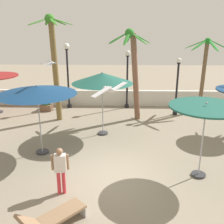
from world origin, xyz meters
name	(u,v)px	position (x,y,z in m)	size (l,w,h in m)	color
ground_plane	(110,174)	(0.00, 0.00, 0.00)	(56.00, 56.00, 0.00)	gray
boundary_wall	(114,98)	(0.00, 8.89, 0.52)	(25.20, 0.30, 1.04)	silver
patio_umbrella_0	(102,78)	(-0.48, 3.82, 2.84)	(2.93, 2.93, 3.15)	#333338
patio_umbrella_3	(206,111)	(3.25, -0.01, 2.48)	(2.49, 2.49, 2.80)	#333338
patio_umbrella_5	(37,90)	(-2.97, 1.66, 2.76)	(3.20, 3.20, 3.00)	#333338
palm_tree_0	(205,65)	(5.52, 7.83, 2.91)	(2.61, 2.74, 4.53)	brown
palm_tree_1	(54,58)	(-3.23, 5.91, 3.56)	(2.57, 2.37, 5.81)	brown
palm_tree_3	(134,64)	(1.11, 6.19, 3.17)	(2.39, 2.41, 5.08)	brown
lamp_post_0	(177,85)	(3.76, 6.99, 1.87)	(0.30, 0.30, 3.44)	black
lamp_post_1	(127,74)	(0.84, 8.36, 2.25)	(0.35, 0.35, 3.74)	black
lamp_post_2	(67,68)	(-2.98, 8.27, 2.64)	(0.39, 0.39, 4.18)	black
lounge_chair_0	(53,217)	(-1.42, -2.82, 0.39)	(1.70, 1.74, 0.84)	#B7B7BC
guest_0	(60,167)	(-1.53, -1.20, 0.97)	(0.56, 0.28, 1.61)	#D8333F
seagull_0	(49,63)	(-2.56, 2.25, 3.76)	(0.40, 1.19, 0.19)	white
seagull_2	(110,89)	(0.08, -1.95, 3.67)	(0.92, 1.19, 0.16)	white
planter	(46,105)	(-4.34, 7.64, 0.38)	(0.70, 0.70, 0.85)	brown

